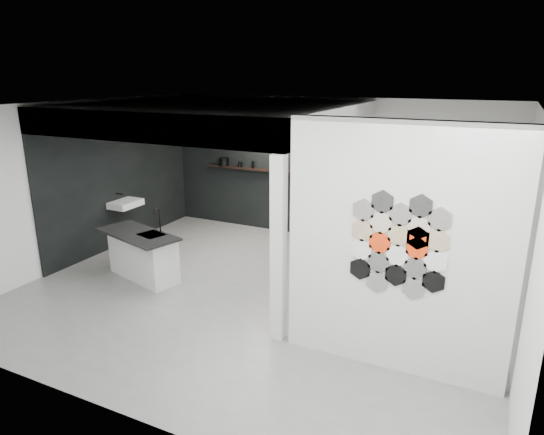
% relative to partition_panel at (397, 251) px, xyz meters
% --- Properties ---
extents(floor, '(7.00, 6.00, 0.01)m').
position_rel_partition_panel_xyz_m(floor, '(-2.23, 1.00, -1.40)').
color(floor, slate).
extents(partition_panel, '(2.45, 0.15, 2.80)m').
position_rel_partition_panel_xyz_m(partition_panel, '(0.00, 0.00, 0.00)').
color(partition_panel, silver).
rests_on(partition_panel, floor).
extents(bay_clad_back, '(4.40, 0.04, 2.35)m').
position_rel_partition_panel_xyz_m(bay_clad_back, '(-3.52, 3.97, -0.22)').
color(bay_clad_back, black).
rests_on(bay_clad_back, floor).
extents(bay_clad_left, '(0.04, 4.00, 2.35)m').
position_rel_partition_panel_xyz_m(bay_clad_left, '(-5.70, 2.00, -0.22)').
color(bay_clad_left, black).
rests_on(bay_clad_left, floor).
extents(bulkhead, '(4.40, 4.00, 0.40)m').
position_rel_partition_panel_xyz_m(bulkhead, '(-3.52, 2.00, 1.15)').
color(bulkhead, silver).
rests_on(bulkhead, corner_column).
extents(corner_column, '(0.16, 0.16, 2.35)m').
position_rel_partition_panel_xyz_m(corner_column, '(-1.41, 0.00, -0.22)').
color(corner_column, silver).
rests_on(corner_column, floor).
extents(fascia_beam, '(4.40, 0.16, 0.40)m').
position_rel_partition_panel_xyz_m(fascia_beam, '(-3.52, 0.08, 1.15)').
color(fascia_beam, silver).
rests_on(fascia_beam, corner_column).
extents(wall_basin, '(0.40, 0.60, 0.12)m').
position_rel_partition_panel_xyz_m(wall_basin, '(-5.46, 1.80, -0.55)').
color(wall_basin, silver).
rests_on(wall_basin, bay_clad_left).
extents(display_shelf, '(3.00, 0.15, 0.04)m').
position_rel_partition_panel_xyz_m(display_shelf, '(-3.43, 3.87, -0.10)').
color(display_shelf, black).
rests_on(display_shelf, bay_clad_back).
extents(kitchen_island, '(1.61, 1.04, 1.19)m').
position_rel_partition_panel_xyz_m(kitchen_island, '(-4.19, 0.74, -1.00)').
color(kitchen_island, silver).
rests_on(kitchen_island, floor).
extents(stockpot, '(0.26, 0.26, 0.17)m').
position_rel_partition_panel_xyz_m(stockpot, '(-4.52, 3.87, 0.00)').
color(stockpot, black).
rests_on(stockpot, display_shelf).
extents(kettle, '(0.22, 0.22, 0.17)m').
position_rel_partition_panel_xyz_m(kettle, '(-2.23, 3.87, 0.01)').
color(kettle, black).
rests_on(kettle, display_shelf).
extents(glass_bowl, '(0.17, 0.17, 0.11)m').
position_rel_partition_panel_xyz_m(glass_bowl, '(-2.08, 3.87, -0.03)').
color(glass_bowl, gray).
rests_on(glass_bowl, display_shelf).
extents(glass_vase, '(0.12, 0.12, 0.14)m').
position_rel_partition_panel_xyz_m(glass_vase, '(-2.08, 3.87, -0.01)').
color(glass_vase, gray).
rests_on(glass_vase, display_shelf).
extents(bottle_dark, '(0.06, 0.06, 0.15)m').
position_rel_partition_panel_xyz_m(bottle_dark, '(-3.82, 3.87, -0.01)').
color(bottle_dark, black).
rests_on(bottle_dark, display_shelf).
extents(utensil_cup, '(0.10, 0.10, 0.10)m').
position_rel_partition_panel_xyz_m(utensil_cup, '(-4.12, 3.87, -0.03)').
color(utensil_cup, black).
rests_on(utensil_cup, display_shelf).
extents(hex_tile_cluster, '(1.04, 0.02, 1.16)m').
position_rel_partition_panel_xyz_m(hex_tile_cluster, '(0.03, -0.09, 0.10)').
color(hex_tile_cluster, black).
rests_on(hex_tile_cluster, partition_panel).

